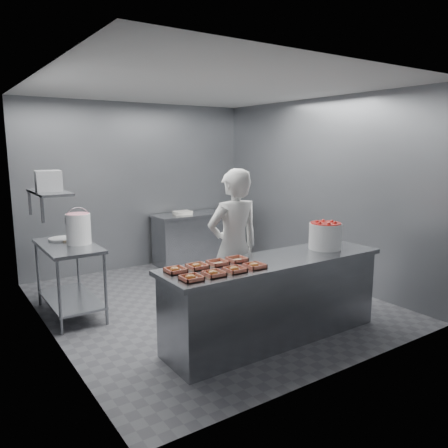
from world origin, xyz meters
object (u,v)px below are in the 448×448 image
at_px(tray_2, 235,269).
at_px(tray_7, 237,259).
at_px(strawberry_tub, 325,235).
at_px(appliance, 48,181).
at_px(tray_0, 191,278).
at_px(service_counter, 274,299).
at_px(prep_table, 69,269).
at_px(tray_6, 218,263).
at_px(worker, 234,248).
at_px(tray_3, 254,266).
at_px(tray_5, 197,266).
at_px(tray_1, 214,273).
at_px(tray_4, 175,270).
at_px(glaze_bucket, 78,228).
at_px(back_counter, 195,238).

bearing_deg(tray_2, tray_7, 51.12).
xyz_separation_m(strawberry_tub, appliance, (-2.61, 1.92, 0.62)).
distance_m(tray_0, strawberry_tub, 1.92).
relative_size(service_counter, prep_table, 2.17).
distance_m(prep_table, tray_6, 2.09).
bearing_deg(worker, tray_0, 40.43).
bearing_deg(prep_table, worker, -41.39).
distance_m(tray_3, tray_5, 0.57).
height_order(tray_1, tray_6, tray_1).
height_order(tray_3, worker, worker).
bearing_deg(tray_4, tray_3, -22.71).
height_order(tray_2, strawberry_tub, strawberry_tub).
bearing_deg(tray_4, prep_table, 106.48).
bearing_deg(glaze_bucket, back_counter, 29.02).
bearing_deg(tray_1, back_counter, 62.40).
relative_size(tray_1, tray_3, 1.00).
xyz_separation_m(back_counter, tray_6, (-1.53, -3.10, 0.47)).
bearing_deg(tray_7, strawberry_tub, -5.93).
xyz_separation_m(tray_1, tray_6, (0.24, 0.30, -0.00)).
relative_size(back_counter, tray_0, 8.01).
height_order(service_counter, tray_7, tray_7).
bearing_deg(tray_3, strawberry_tub, 8.60).
distance_m(tray_6, worker, 0.68).
distance_m(back_counter, tray_5, 3.60).
relative_size(tray_0, tray_2, 1.00).
bearing_deg(strawberry_tub, tray_5, 175.79).
distance_m(back_counter, tray_4, 3.73).
xyz_separation_m(prep_table, back_counter, (2.55, 1.30, -0.14)).
bearing_deg(glaze_bucket, tray_6, -63.24).
bearing_deg(tray_1, strawberry_tub, 6.14).
xyz_separation_m(worker, strawberry_tub, (0.90, -0.57, 0.15)).
xyz_separation_m(prep_table, tray_4, (0.53, -1.80, 0.33)).
height_order(prep_table, glaze_bucket, glaze_bucket).
bearing_deg(tray_5, service_counter, -9.74).
relative_size(back_counter, worker, 0.82).
xyz_separation_m(tray_1, tray_7, (0.48, 0.30, -0.00)).
height_order(strawberry_tub, appliance, appliance).
relative_size(tray_0, appliance, 0.59).
bearing_deg(appliance, back_counter, 31.86).
relative_size(back_counter, glaze_bucket, 3.30).
distance_m(back_counter, tray_2, 3.76).
bearing_deg(appliance, service_counter, -40.65).
height_order(tray_5, appliance, appliance).
bearing_deg(tray_2, tray_4, 147.88).
relative_size(tray_3, appliance, 0.59).
xyz_separation_m(tray_2, tray_3, (0.24, 0.00, 0.00)).
xyz_separation_m(tray_7, glaze_bucket, (-1.13, 1.76, 0.18)).
distance_m(prep_table, tray_7, 2.22).
xyz_separation_m(tray_6, glaze_bucket, (-0.89, 1.76, 0.18)).
bearing_deg(tray_6, strawberry_tub, -4.93).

